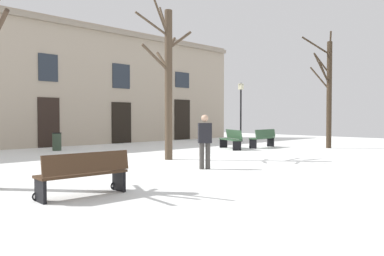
# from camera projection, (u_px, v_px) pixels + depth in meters

# --- Properties ---
(ground_plane) EXTENTS (35.69, 35.69, 0.00)m
(ground_plane) POSITION_uv_depth(u_px,v_px,m) (231.00, 160.00, 13.38)
(ground_plane) COLOR white
(building_facade) EXTENTS (22.31, 0.60, 6.58)m
(building_facade) POSITION_uv_depth(u_px,v_px,m) (87.00, 83.00, 20.49)
(building_facade) COLOR tan
(building_facade) RESTS_ON ground
(tree_foreground) EXTENTS (2.48, 1.05, 5.77)m
(tree_foreground) POSITION_uv_depth(u_px,v_px,m) (168.00, 78.00, 13.37)
(tree_foreground) COLOR #4C3D2D
(tree_foreground) RESTS_ON ground
(tree_near_facade) EXTENTS (1.42, 1.44, 5.48)m
(tree_near_facade) POSITION_uv_depth(u_px,v_px,m) (328.00, 90.00, 18.32)
(tree_near_facade) COLOR #382B1E
(tree_near_facade) RESTS_ON ground
(streetlamp) EXTENTS (0.30, 0.30, 3.61)m
(streetlamp) POSITION_uv_depth(u_px,v_px,m) (241.00, 105.00, 23.25)
(streetlamp) COLOR black
(streetlamp) RESTS_ON ground
(litter_bin) EXTENTS (0.41, 0.41, 0.81)m
(litter_bin) POSITION_uv_depth(u_px,v_px,m) (57.00, 142.00, 16.97)
(litter_bin) COLOR #2D3D2D
(litter_bin) RESTS_ON ground
(bench_back_to_back_left) EXTENTS (1.81, 0.56, 0.91)m
(bench_back_to_back_left) POSITION_uv_depth(u_px,v_px,m) (263.00, 138.00, 18.64)
(bench_back_to_back_left) COLOR #2D4C33
(bench_back_to_back_left) RESTS_ON ground
(bench_by_litter_bin) EXTENTS (1.28, 1.82, 0.91)m
(bench_by_litter_bin) POSITION_uv_depth(u_px,v_px,m) (231.00, 139.00, 17.84)
(bench_by_litter_bin) COLOR #2D4C33
(bench_by_litter_bin) RESTS_ON ground
(bench_near_lamp) EXTENTS (1.76, 0.58, 0.86)m
(bench_near_lamp) POSITION_uv_depth(u_px,v_px,m) (84.00, 174.00, 7.16)
(bench_near_lamp) COLOR #3D2819
(bench_near_lamp) RESTS_ON ground
(person_near_bench) EXTENTS (0.44, 0.41, 1.58)m
(person_near_bench) POSITION_uv_depth(u_px,v_px,m) (205.00, 139.00, 10.97)
(person_near_bench) COLOR #403D3A
(person_near_bench) RESTS_ON ground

